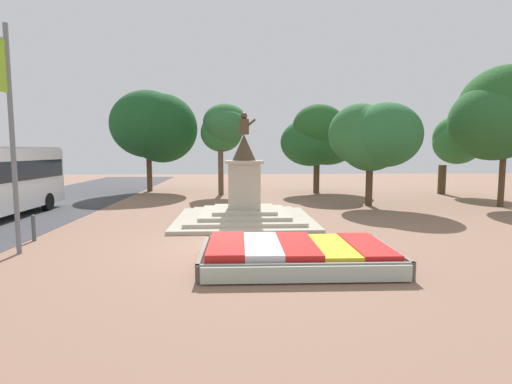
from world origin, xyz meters
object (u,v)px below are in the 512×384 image
(kerb_bollard_mid_b, at_px, (34,227))
(statue_monument, at_px, (244,203))
(banner_pole, at_px, (12,135))
(flower_planter, at_px, (295,255))

(kerb_bollard_mid_b, bearing_deg, statue_monument, 26.11)
(kerb_bollard_mid_b, bearing_deg, banner_pole, -77.13)
(banner_pole, bearing_deg, statue_monument, 37.65)
(banner_pole, height_order, kerb_bollard_mid_b, banner_pole)
(flower_planter, height_order, statue_monument, statue_monument)
(flower_planter, xyz_separation_m, banner_pole, (-8.00, 1.57, 3.20))
(statue_monument, distance_m, kerb_bollard_mid_b, 8.01)
(flower_planter, bearing_deg, banner_pole, 168.91)
(statue_monument, bearing_deg, banner_pole, -142.35)
(flower_planter, relative_size, statue_monument, 0.88)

